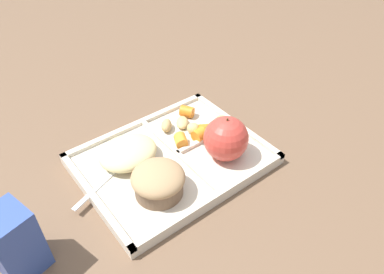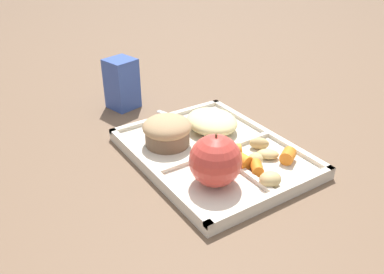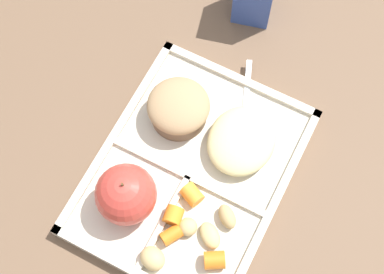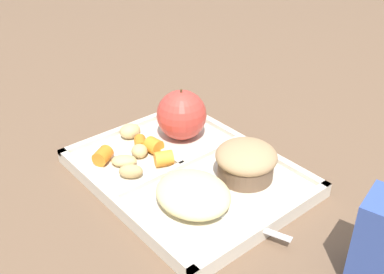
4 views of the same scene
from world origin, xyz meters
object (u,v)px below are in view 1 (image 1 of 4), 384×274
object	(u,v)px
bran_muffin	(158,181)
milk_carton	(14,243)
plastic_fork	(109,176)
lunch_tray	(173,160)
green_apple	(226,139)

from	to	relation	value
bran_muffin	milk_carton	xyz separation A→B (m)	(0.23, -0.01, 0.01)
plastic_fork	milk_carton	distance (m)	0.19
lunch_tray	bran_muffin	world-z (taller)	bran_muffin
lunch_tray	plastic_fork	size ratio (longest dim) A/B	2.27
green_apple	bran_muffin	size ratio (longest dim) A/B	0.98
green_apple	plastic_fork	size ratio (longest dim) A/B	0.60
lunch_tray	green_apple	size ratio (longest dim) A/B	3.79
lunch_tray	plastic_fork	world-z (taller)	lunch_tray
green_apple	bran_muffin	bearing A→B (deg)	-0.00
green_apple	milk_carton	size ratio (longest dim) A/B	0.78
lunch_tray	milk_carton	xyz separation A→B (m)	(0.30, 0.04, 0.05)
plastic_fork	bran_muffin	bearing A→B (deg)	120.59
plastic_fork	lunch_tray	bearing A→B (deg)	166.50
plastic_fork	milk_carton	world-z (taller)	milk_carton
bran_muffin	plastic_fork	size ratio (longest dim) A/B	0.61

